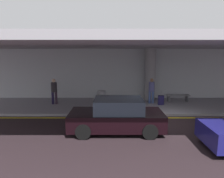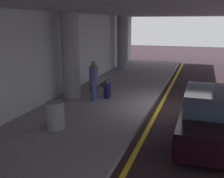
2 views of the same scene
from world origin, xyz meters
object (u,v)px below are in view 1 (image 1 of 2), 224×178
object	(u,v)px
car_black	(117,116)
bench_metal	(178,97)
traveler_with_luggage	(151,89)
person_waiting_for_ride	(54,90)
support_column_far_left	(150,75)
trash_bin_steel	(102,97)
suitcase_upright_primary	(161,100)

from	to	relation	value
car_black	bench_metal	world-z (taller)	car_black
traveler_with_luggage	person_waiting_for_ride	bearing A→B (deg)	51.83
support_column_far_left	person_waiting_for_ride	distance (m)	6.68
car_black	person_waiting_for_ride	size ratio (longest dim) A/B	2.44
bench_metal	trash_bin_steel	bearing A→B (deg)	-173.98
car_black	trash_bin_steel	distance (m)	4.71
trash_bin_steel	car_black	bearing A→B (deg)	-78.92
person_waiting_for_ride	bench_metal	world-z (taller)	person_waiting_for_ride
car_black	person_waiting_for_ride	world-z (taller)	person_waiting_for_ride
support_column_far_left	suitcase_upright_primary	xyz separation A→B (m)	(0.47, -1.48, -1.51)
traveler_with_luggage	trash_bin_steel	size ratio (longest dim) A/B	1.98
person_waiting_for_ride	trash_bin_steel	distance (m)	3.16
support_column_far_left	traveler_with_luggage	xyz separation A→B (m)	(-0.08, -1.07, -0.86)
trash_bin_steel	bench_metal	bearing A→B (deg)	6.02
traveler_with_luggage	trash_bin_steel	bearing A→B (deg)	50.59
traveler_with_luggage	trash_bin_steel	distance (m)	3.36
suitcase_upright_primary	trash_bin_steel	world-z (taller)	suitcase_upright_primary
traveler_with_luggage	trash_bin_steel	xyz separation A→B (m)	(-3.32, -0.04, -0.54)
car_black	traveler_with_luggage	world-z (taller)	traveler_with_luggage
car_black	traveler_with_luggage	size ratio (longest dim) A/B	2.44
car_black	traveler_with_luggage	distance (m)	5.26
support_column_far_left	car_black	size ratio (longest dim) A/B	0.89
person_waiting_for_ride	support_column_far_left	bearing A→B (deg)	-68.13
support_column_far_left	car_black	bearing A→B (deg)	-113.54
suitcase_upright_primary	support_column_far_left	bearing A→B (deg)	127.22
traveler_with_luggage	bench_metal	bearing A→B (deg)	-115.02
person_waiting_for_ride	trash_bin_steel	bearing A→B (deg)	-76.08
traveler_with_luggage	suitcase_upright_primary	xyz separation A→B (m)	(0.55, -0.41, -0.65)
traveler_with_luggage	support_column_far_left	bearing A→B (deg)	-44.08
traveler_with_luggage	bench_metal	world-z (taller)	traveler_with_luggage
support_column_far_left	suitcase_upright_primary	bearing A→B (deg)	-72.26
person_waiting_for_ride	traveler_with_luggage	bearing A→B (deg)	-77.41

